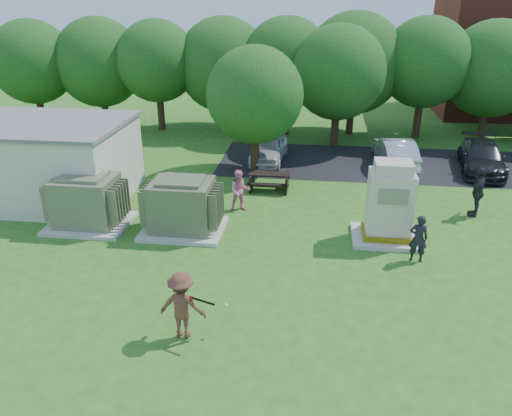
# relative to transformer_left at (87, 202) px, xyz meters

# --- Properties ---
(ground) EXTENTS (120.00, 120.00, 0.00)m
(ground) POSITION_rel_transformer_left_xyz_m (6.50, -4.50, -0.97)
(ground) COLOR #2D6619
(ground) RESTS_ON ground
(service_building) EXTENTS (10.00, 5.00, 3.20)m
(service_building) POSITION_rel_transformer_left_xyz_m (-4.50, 2.50, 0.63)
(service_building) COLOR beige
(service_building) RESTS_ON ground
(service_building_roof) EXTENTS (10.20, 5.20, 0.15)m
(service_building_roof) POSITION_rel_transformer_left_xyz_m (-4.50, 2.50, 2.31)
(service_building_roof) COLOR slate
(service_building_roof) RESTS_ON service_building
(parking_strip) EXTENTS (20.00, 6.00, 0.01)m
(parking_strip) POSITION_rel_transformer_left_xyz_m (13.50, 9.00, -0.96)
(parking_strip) COLOR #232326
(parking_strip) RESTS_ON ground
(transformer_left) EXTENTS (3.00, 2.40, 2.07)m
(transformer_left) POSITION_rel_transformer_left_xyz_m (0.00, 0.00, 0.00)
(transformer_left) COLOR beige
(transformer_left) RESTS_ON ground
(transformer_right) EXTENTS (3.00, 2.40, 2.07)m
(transformer_right) POSITION_rel_transformer_left_xyz_m (3.70, 0.00, 0.00)
(transformer_right) COLOR beige
(transformer_right) RESTS_ON ground
(generator_cabinet) EXTENTS (2.43, 1.99, 2.96)m
(generator_cabinet) POSITION_rel_transformer_left_xyz_m (11.16, 0.23, 0.33)
(generator_cabinet) COLOR beige
(generator_cabinet) RESTS_ON ground
(picnic_table) EXTENTS (1.84, 1.38, 0.79)m
(picnic_table) POSITION_rel_transformer_left_xyz_m (6.46, 4.61, -0.48)
(picnic_table) COLOR black
(picnic_table) RESTS_ON ground
(batter) EXTENTS (1.24, 0.74, 1.88)m
(batter) POSITION_rel_transformer_left_xyz_m (5.29, -6.07, -0.03)
(batter) COLOR brown
(batter) RESTS_ON ground
(person_by_generator) EXTENTS (0.64, 0.45, 1.66)m
(person_by_generator) POSITION_rel_transformer_left_xyz_m (11.98, -1.24, -0.14)
(person_by_generator) COLOR black
(person_by_generator) RESTS_ON ground
(person_at_picnic) EXTENTS (0.99, 0.87, 1.74)m
(person_at_picnic) POSITION_rel_transformer_left_xyz_m (5.51, 2.12, -0.10)
(person_at_picnic) COLOR pink
(person_at_picnic) RESTS_ON ground
(person_walking_right) EXTENTS (0.84, 1.29, 2.03)m
(person_walking_right) POSITION_rel_transformer_left_xyz_m (14.92, 2.81, 0.05)
(person_walking_right) COLOR #27262B
(person_walking_right) RESTS_ON ground
(car_white) EXTENTS (1.92, 4.14, 1.37)m
(car_white) POSITION_rel_transformer_left_xyz_m (6.02, 8.76, -0.28)
(car_white) COLOR silver
(car_white) RESTS_ON ground
(car_silver_a) EXTENTS (1.93, 4.60, 1.48)m
(car_silver_a) POSITION_rel_transformer_left_xyz_m (12.50, 8.65, -0.23)
(car_silver_a) COLOR silver
(car_silver_a) RESTS_ON ground
(car_dark) EXTENTS (2.69, 5.07, 1.40)m
(car_dark) POSITION_rel_transformer_left_xyz_m (16.68, 8.48, -0.27)
(car_dark) COLOR black
(car_dark) RESTS_ON ground
(batting_equipment) EXTENTS (1.04, 0.60, 0.43)m
(batting_equipment) POSITION_rel_transformer_left_xyz_m (5.84, -6.13, 0.20)
(batting_equipment) COLOR black
(batting_equipment) RESTS_ON ground
(tree_row) EXTENTS (41.30, 13.30, 7.30)m
(tree_row) POSITION_rel_transformer_left_xyz_m (8.25, 14.00, 3.18)
(tree_row) COLOR #47301E
(tree_row) RESTS_ON ground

